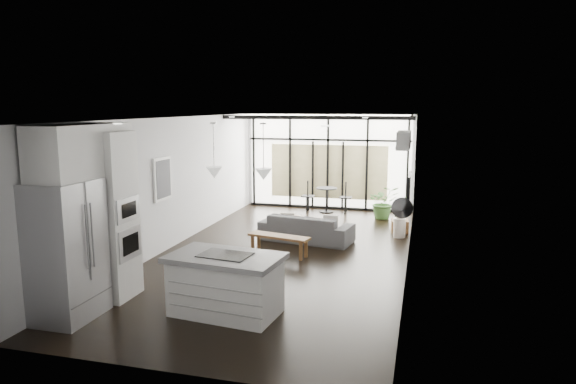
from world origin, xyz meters
The scene contains 27 objects.
floor centered at (0.00, 0.00, 0.00)m, with size 5.00×10.00×0.00m, color black.
ceiling centered at (0.00, 0.00, 2.80)m, with size 5.00×10.00×0.00m, color white.
wall_left centered at (-2.50, 0.00, 1.40)m, with size 0.02×10.00×2.80m, color silver.
wall_right centered at (2.50, 0.00, 1.40)m, with size 0.02×10.00×2.80m, color silver.
wall_back centered at (0.00, 5.00, 1.40)m, with size 5.00×0.02×2.80m, color silver.
wall_front centered at (0.00, -5.00, 1.40)m, with size 5.00×0.02×2.80m, color silver.
glazing centered at (0.00, 4.88, 1.40)m, with size 5.00×0.20×2.80m, color black.
skylight centered at (0.00, 4.00, 2.77)m, with size 4.70×1.90×0.06m, color white.
neighbour_building centered at (0.00, 4.95, 1.10)m, with size 3.50×0.02×1.60m, color beige.
island centered at (-0.01, -3.24, 0.45)m, with size 1.64×0.97×0.90m, color silver.
cooktop centered at (-0.01, -3.24, 0.90)m, with size 0.73×0.49×0.01m, color black.
fridge centered at (-2.16, -3.95, 1.00)m, with size 0.78×0.97×2.01m, color #A5A6AA.
appliance_column centered at (-2.04, -3.05, 1.33)m, with size 0.69×0.72×2.66m, color silver.
upper_cabinets centered at (-2.12, -3.50, 2.35)m, with size 0.62×1.75×0.86m, color silver.
pendant_left centered at (-0.40, -2.65, 2.02)m, with size 0.26×0.26×0.18m, color white.
pendant_right centered at (0.40, -2.65, 2.02)m, with size 0.26×0.26×0.18m, color white.
sofa centered at (0.22, 1.09, 0.41)m, with size 2.09×0.61×0.82m, color #4A4A4C.
console_bench centered at (-0.07, -0.16, 0.21)m, with size 1.31×0.33×0.42m, color brown.
pouf centered at (-0.20, 1.54, 0.22)m, with size 0.54×0.54×0.44m, color silver.
crate centered at (2.24, 2.48, 0.15)m, with size 0.40×0.40×0.30m, color brown.
plant_tall centered at (1.73, 3.91, 0.35)m, with size 0.82×0.91×0.71m, color #426F32.
plant_crate centered at (2.24, 2.48, 0.43)m, with size 0.33×0.59×0.26m, color #426F32.
milk_can centered at (2.25, 1.98, 0.28)m, with size 0.29×0.29×0.57m, color silver.
bistro_set centered at (0.08, 4.34, 0.33)m, with size 1.37×0.55×0.66m, color black.
tv centered at (2.46, 1.00, 1.30)m, with size 0.05×1.10×0.65m, color black.
ac_unit centered at (2.38, -0.80, 2.45)m, with size 0.22×0.90×0.30m, color white.
framed_art centered at (-2.47, -0.50, 1.55)m, with size 0.04×0.70×0.90m, color black.
Camera 1 is at (2.72, -9.96, 3.05)m, focal length 32.00 mm.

